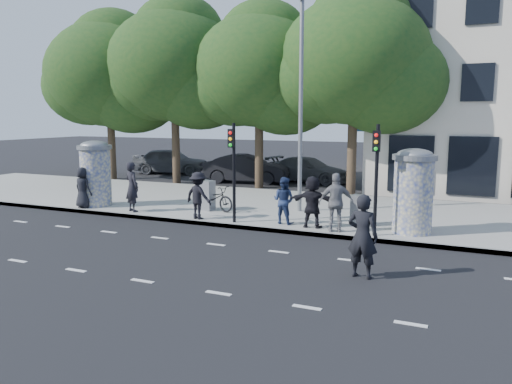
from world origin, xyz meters
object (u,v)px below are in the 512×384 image
at_px(traffic_pole_far, 376,168).
at_px(car_right, 308,170).
at_px(ad_column_right, 413,189).
at_px(cabinet_left, 207,195).
at_px(ped_b, 132,187).
at_px(ped_d, 198,195).
at_px(ped_a, 83,188).
at_px(ped_c, 284,200).
at_px(traffic_pole_near, 233,162).
at_px(ad_column_left, 96,172).
at_px(street_lamp, 300,88).
at_px(car_left, 171,161).
at_px(cabinet_right, 359,210).
at_px(bicycle, 214,198).
at_px(ped_f, 313,202).
at_px(man_road, 363,236).
at_px(car_mid, 246,169).
at_px(ped_e, 336,203).

xyz_separation_m(traffic_pole_far, car_right, (-6.04, 12.17, -1.52)).
height_order(ad_column_right, cabinet_left, ad_column_right).
xyz_separation_m(ped_b, ped_d, (3.01, -0.17, -0.12)).
relative_size(ped_a, cabinet_left, 1.41).
relative_size(ped_b, ped_c, 1.20).
relative_size(ad_column_right, traffic_pole_near, 0.78).
bearing_deg(ad_column_left, ad_column_right, 0.92).
bearing_deg(ped_b, cabinet_left, -125.80).
height_order(street_lamp, car_left, street_lamp).
xyz_separation_m(traffic_pole_far, cabinet_right, (-0.75, 1.28, -1.57)).
xyz_separation_m(ad_column_right, ped_a, (-12.51, -0.85, -0.57)).
distance_m(ad_column_left, bicycle, 5.11).
height_order(traffic_pole_near, ped_d, traffic_pole_near).
height_order(ped_b, ped_f, ped_b).
distance_m(ped_b, man_road, 10.37).
bearing_deg(traffic_pole_far, car_right, 116.38).
relative_size(ped_b, car_right, 0.39).
xyz_separation_m(cabinet_right, car_mid, (-8.42, 9.21, 0.14)).
xyz_separation_m(street_lamp, car_mid, (-5.77, 7.65, -3.99)).
distance_m(ad_column_left, car_right, 12.68).
bearing_deg(ad_column_left, ped_c, -1.12).
height_order(ped_a, ped_b, ped_b).
xyz_separation_m(man_road, car_right, (-6.43, 15.84, -0.29)).
xyz_separation_m(ped_b, man_road, (9.62, -3.89, -0.10)).
relative_size(traffic_pole_far, ped_e, 1.81).
xyz_separation_m(ped_a, car_mid, (2.34, 10.43, -0.16)).
bearing_deg(traffic_pole_near, ped_f, 7.38).
distance_m(ad_column_left, ped_f, 9.34).
bearing_deg(ad_column_left, traffic_pole_far, -3.55).
xyz_separation_m(ped_c, man_road, (3.56, -4.21, 0.05)).
bearing_deg(car_left, car_mid, -121.52).
bearing_deg(car_left, traffic_pole_far, -142.57).
xyz_separation_m(ped_f, car_left, (-13.55, 12.20, -0.17)).
bearing_deg(ped_f, man_road, 118.89).
bearing_deg(ad_column_left, ped_d, -7.15).
bearing_deg(ad_column_right, cabinet_left, 174.68).
distance_m(ped_f, cabinet_left, 4.85).
bearing_deg(ped_c, car_left, -36.12).
relative_size(ped_b, cabinet_left, 1.65).
height_order(ped_d, car_right, ped_d).
relative_size(ped_c, car_mid, 0.33).
height_order(ad_column_left, ped_e, ad_column_left).
relative_size(ped_f, car_mid, 0.35).
height_order(traffic_pole_near, bicycle, traffic_pole_near).
xyz_separation_m(traffic_pole_near, ped_a, (-6.71, 0.06, -1.27)).
height_order(ped_c, man_road, man_road).
relative_size(ad_column_left, ad_column_right, 1.00).
xyz_separation_m(man_road, cabinet_left, (-7.15, 5.29, -0.27)).
relative_size(bicycle, car_mid, 0.38).
xyz_separation_m(traffic_pole_far, ped_b, (-9.22, 0.22, -1.12)).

